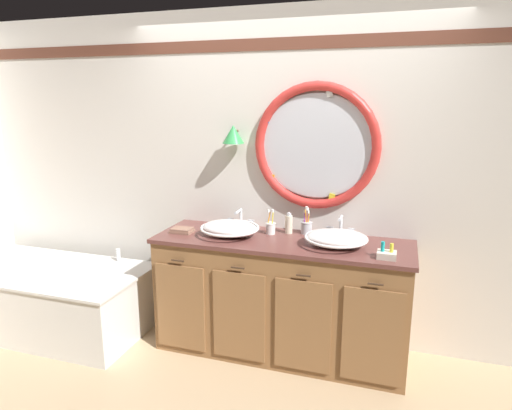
# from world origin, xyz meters

# --- Properties ---
(ground_plane) EXTENTS (14.00, 14.00, 0.00)m
(ground_plane) POSITION_xyz_m (0.00, 0.00, 0.00)
(ground_plane) COLOR tan
(back_wall_assembly) EXTENTS (6.40, 0.26, 2.60)m
(back_wall_assembly) POSITION_xyz_m (0.01, 0.59, 1.32)
(back_wall_assembly) COLOR silver
(back_wall_assembly) RESTS_ON ground_plane
(vanity_counter) EXTENTS (1.91, 0.63, 0.91)m
(vanity_counter) POSITION_xyz_m (0.06, 0.25, 0.45)
(vanity_counter) COLOR olive
(vanity_counter) RESTS_ON ground_plane
(bathtub) EXTENTS (1.65, 0.85, 0.65)m
(bathtub) POSITION_xyz_m (-1.89, -0.00, 0.33)
(bathtub) COLOR white
(bathtub) RESTS_ON ground_plane
(sink_basin_left) EXTENTS (0.45, 0.45, 0.12)m
(sink_basin_left) POSITION_xyz_m (-0.34, 0.23, 0.97)
(sink_basin_left) COLOR white
(sink_basin_left) RESTS_ON vanity_counter
(sink_basin_right) EXTENTS (0.45, 0.45, 0.11)m
(sink_basin_right) POSITION_xyz_m (0.46, 0.23, 0.96)
(sink_basin_right) COLOR white
(sink_basin_right) RESTS_ON vanity_counter
(faucet_set_left) EXTENTS (0.23, 0.14, 0.16)m
(faucet_set_left) POSITION_xyz_m (-0.34, 0.47, 0.97)
(faucet_set_left) COLOR silver
(faucet_set_left) RESTS_ON vanity_counter
(faucet_set_right) EXTENTS (0.21, 0.14, 0.17)m
(faucet_set_right) POSITION_xyz_m (0.46, 0.47, 0.97)
(faucet_set_right) COLOR silver
(faucet_set_right) RESTS_ON vanity_counter
(toothbrush_holder_left) EXTENTS (0.08, 0.08, 0.20)m
(toothbrush_holder_left) POSITION_xyz_m (-0.06, 0.37, 0.96)
(toothbrush_holder_left) COLOR white
(toothbrush_holder_left) RESTS_ON vanity_counter
(toothbrush_holder_right) EXTENTS (0.09, 0.09, 0.22)m
(toothbrush_holder_right) POSITION_xyz_m (0.20, 0.46, 0.96)
(toothbrush_holder_right) COLOR silver
(toothbrush_holder_right) RESTS_ON vanity_counter
(soap_dispenser) EXTENTS (0.06, 0.06, 0.17)m
(soap_dispenser) POSITION_xyz_m (0.07, 0.43, 0.98)
(soap_dispenser) COLOR #EFE5C6
(soap_dispenser) RESTS_ON vanity_counter
(folded_hand_towel) EXTENTS (0.17, 0.12, 0.04)m
(folded_hand_towel) POSITION_xyz_m (-0.73, 0.19, 0.92)
(folded_hand_towel) COLOR #936B56
(folded_hand_towel) RESTS_ON vanity_counter
(toiletry_basket) EXTENTS (0.12, 0.11, 0.11)m
(toiletry_basket) POSITION_xyz_m (0.81, 0.07, 0.93)
(toiletry_basket) COLOR beige
(toiletry_basket) RESTS_ON vanity_counter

